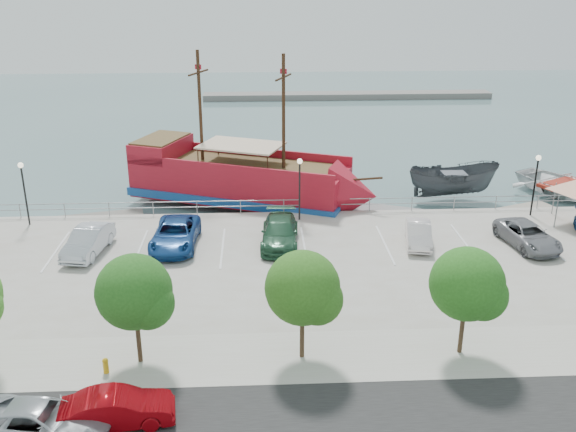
{
  "coord_description": "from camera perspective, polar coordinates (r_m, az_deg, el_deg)",
  "views": [
    {
      "loc": [
        -2.82,
        -33.91,
        15.87
      ],
      "look_at": [
        -1.0,
        2.0,
        2.0
      ],
      "focal_mm": 40.0,
      "sensor_mm": 36.0,
      "label": 1
    }
  ],
  "objects": [
    {
      "name": "ground",
      "position": [
        37.98,
        1.67,
        -5.29
      ],
      "size": [
        160.0,
        160.0,
        0.0
      ],
      "primitive_type": "plane",
      "color": "#476A6C"
    },
    {
      "name": "sidewalk",
      "position": [
        28.83,
        3.27,
        -12.31
      ],
      "size": [
        100.0,
        4.0,
        0.05
      ],
      "primitive_type": "cube",
      "color": "#A9A395",
      "rests_on": "land_slab"
    },
    {
      "name": "seawall_railing",
      "position": [
        44.53,
        0.91,
        0.94
      ],
      "size": [
        50.0,
        0.06,
        1.0
      ],
      "color": "gray",
      "rests_on": "land_slab"
    },
    {
      "name": "far_shore",
      "position": [
        91.33,
        5.31,
        10.62
      ],
      "size": [
        40.0,
        3.0,
        0.8
      ],
      "primitive_type": "cube",
      "color": "slate",
      "rests_on": "ground"
    },
    {
      "name": "pirate_ship",
      "position": [
        47.99,
        -2.81,
        3.03
      ],
      "size": [
        19.23,
        11.78,
        11.99
      ],
      "rotation": [
        0.0,
        0.0,
        -0.39
      ],
      "color": "#A41323",
      "rests_on": "ground"
    },
    {
      "name": "patrol_boat",
      "position": [
        51.26,
        14.46,
        2.8
      ],
      "size": [
        7.12,
        2.89,
        2.72
      ],
      "primitive_type": "imported",
      "rotation": [
        0.0,
        0.0,
        1.6
      ],
      "color": "#404449",
      "rests_on": "ground"
    },
    {
      "name": "speedboat",
      "position": [
        55.03,
        23.08,
        2.36
      ],
      "size": [
        8.27,
        9.15,
        1.56
      ],
      "primitive_type": "imported",
      "rotation": [
        0.0,
        0.0,
        0.49
      ],
      "color": "silver",
      "rests_on": "ground"
    },
    {
      "name": "dock_west",
      "position": [
        47.68,
        -16.89,
        -0.33
      ],
      "size": [
        7.23,
        3.54,
        0.4
      ],
      "primitive_type": "cube",
      "rotation": [
        0.0,
        0.0,
        0.23
      ],
      "color": "slate",
      "rests_on": "ground"
    },
    {
      "name": "dock_mid",
      "position": [
        47.37,
        9.95,
        0.17
      ],
      "size": [
        7.6,
        4.79,
        0.42
      ],
      "primitive_type": "cube",
      "rotation": [
        0.0,
        0.0,
        -0.4
      ],
      "color": "gray",
      "rests_on": "ground"
    },
    {
      "name": "dock_east",
      "position": [
        49.94,
        19.53,
        0.31
      ],
      "size": [
        6.63,
        4.04,
        0.37
      ],
      "primitive_type": "cube",
      "rotation": [
        0.0,
        0.0,
        0.37
      ],
      "color": "gray",
      "rests_on": "ground"
    },
    {
      "name": "street_van",
      "position": [
        25.76,
        -21.07,
        -16.66
      ],
      "size": [
        5.25,
        2.93,
        1.39
      ],
      "primitive_type": "imported",
      "rotation": [
        0.0,
        0.0,
        1.44
      ],
      "color": "#9BA2A7",
      "rests_on": "street"
    },
    {
      "name": "street_sedan",
      "position": [
        25.53,
        -14.92,
        -16.23
      ],
      "size": [
        4.33,
        1.97,
        1.38
      ],
      "primitive_type": "imported",
      "rotation": [
        0.0,
        0.0,
        1.7
      ],
      "color": "maroon",
      "rests_on": "street"
    },
    {
      "name": "fire_hydrant",
      "position": [
        28.55,
        -15.9,
        -12.63
      ],
      "size": [
        0.26,
        0.26,
        0.74
      ],
      "rotation": [
        0.0,
        0.0,
        0.15
      ],
      "color": "gold",
      "rests_on": "sidewalk"
    },
    {
      "name": "lamp_post_left",
      "position": [
        45.06,
        -22.47,
        2.78
      ],
      "size": [
        0.36,
        0.36,
        4.28
      ],
      "color": "black",
      "rests_on": "land_slab"
    },
    {
      "name": "lamp_post_mid",
      "position": [
        42.52,
        1.04,
        3.39
      ],
      "size": [
        0.36,
        0.36,
        4.28
      ],
      "color": "black",
      "rests_on": "land_slab"
    },
    {
      "name": "lamp_post_right",
      "position": [
        46.41,
        21.2,
        3.46
      ],
      "size": [
        0.36,
        0.36,
        4.28
      ],
      "color": "black",
      "rests_on": "land_slab"
    },
    {
      "name": "tree_c",
      "position": [
        27.42,
        -13.24,
        -6.82
      ],
      "size": [
        3.3,
        3.2,
        5.0
      ],
      "color": "#473321",
      "rests_on": "sidewalk"
    },
    {
      "name": "tree_d",
      "position": [
        27.02,
        1.62,
        -6.65
      ],
      "size": [
        3.3,
        3.2,
        5.0
      ],
      "color": "#473321",
      "rests_on": "sidewalk"
    },
    {
      "name": "tree_e",
      "position": [
        28.4,
        15.92,
        -6.06
      ],
      "size": [
        3.3,
        3.2,
        5.0
      ],
      "color": "#473321",
      "rests_on": "sidewalk"
    },
    {
      "name": "parked_car_b",
      "position": [
        39.9,
        -17.35,
        -2.14
      ],
      "size": [
        2.41,
        4.95,
        1.56
      ],
      "primitive_type": "imported",
      "rotation": [
        0.0,
        0.0,
        -0.17
      ],
      "color": "silver",
      "rests_on": "land_slab"
    },
    {
      "name": "parked_car_c",
      "position": [
        39.64,
        -10.0,
        -1.61
      ],
      "size": [
        2.85,
        5.76,
        1.57
      ],
      "primitive_type": "imported",
      "rotation": [
        0.0,
        0.0,
        -0.04
      ],
      "color": "navy",
      "rests_on": "land_slab"
    },
    {
      "name": "parked_car_d",
      "position": [
        39.3,
        -0.74,
        -1.47
      ],
      "size": [
        2.6,
        5.57,
        1.57
      ],
      "primitive_type": "imported",
      "rotation": [
        0.0,
        0.0,
        -0.07
      ],
      "color": "#255337",
      "rests_on": "land_slab"
    },
    {
      "name": "parked_car_f",
      "position": [
        40.18,
        11.52,
        -1.56
      ],
      "size": [
        2.14,
        4.33,
        1.37
      ],
      "primitive_type": "imported",
      "rotation": [
        0.0,
        0.0,
        -0.17
      ],
      "color": "silver",
      "rests_on": "land_slab"
    },
    {
      "name": "parked_car_g",
      "position": [
        41.75,
        20.54,
        -1.63
      ],
      "size": [
        3.11,
        5.34,
        1.4
      ],
      "primitive_type": "imported",
      "rotation": [
        0.0,
        0.0,
        0.16
      ],
      "color": "slate",
      "rests_on": "land_slab"
    }
  ]
}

